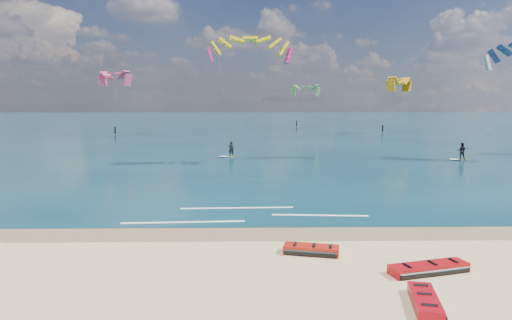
{
  "coord_description": "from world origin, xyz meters",
  "views": [
    {
      "loc": [
        -0.24,
        -18.19,
        6.41
      ],
      "look_at": [
        0.18,
        8.0,
        2.91
      ],
      "focal_mm": 32.0,
      "sensor_mm": 36.0,
      "label": 1
    }
  ],
  "objects_px": {
    "packed_kite_left": "(428,273)",
    "kitesurfer_far": "(502,90)",
    "packed_kite_mid": "(311,254)",
    "kitesurfer_main": "(240,94)",
    "packed_kite_right": "(425,306)"
  },
  "relations": [
    {
      "from": "packed_kite_right",
      "to": "kitesurfer_far",
      "type": "xyz_separation_m",
      "value": [
        20.31,
        33.01,
        7.37
      ]
    },
    {
      "from": "packed_kite_right",
      "to": "packed_kite_left",
      "type": "bearing_deg",
      "value": -12.17
    },
    {
      "from": "packed_kite_mid",
      "to": "packed_kite_right",
      "type": "xyz_separation_m",
      "value": [
        2.88,
        -4.91,
        0.0
      ]
    },
    {
      "from": "packed_kite_left",
      "to": "packed_kite_mid",
      "type": "height_order",
      "value": "packed_kite_mid"
    },
    {
      "from": "packed_kite_left",
      "to": "packed_kite_right",
      "type": "xyz_separation_m",
      "value": [
        -1.2,
        -2.74,
        0.0
      ]
    },
    {
      "from": "packed_kite_mid",
      "to": "kitesurfer_main",
      "type": "bearing_deg",
      "value": 110.12
    },
    {
      "from": "kitesurfer_main",
      "to": "kitesurfer_far",
      "type": "bearing_deg",
      "value": -40.0
    },
    {
      "from": "packed_kite_right",
      "to": "kitesurfer_far",
      "type": "bearing_deg",
      "value": -20.15
    },
    {
      "from": "packed_kite_left",
      "to": "kitesurfer_far",
      "type": "relative_size",
      "value": 0.24
    },
    {
      "from": "packed_kite_mid",
      "to": "kitesurfer_far",
      "type": "xyz_separation_m",
      "value": [
        23.19,
        28.1,
        7.37
      ]
    },
    {
      "from": "kitesurfer_main",
      "to": "packed_kite_mid",
      "type": "bearing_deg",
      "value": -122.74
    },
    {
      "from": "packed_kite_mid",
      "to": "kitesurfer_main",
      "type": "xyz_separation_m",
      "value": [
        -3.44,
        28.25,
        6.91
      ]
    },
    {
      "from": "packed_kite_left",
      "to": "packed_kite_right",
      "type": "bearing_deg",
      "value": -128.57
    },
    {
      "from": "packed_kite_left",
      "to": "kitesurfer_far",
      "type": "xyz_separation_m",
      "value": [
        19.11,
        30.26,
        7.37
      ]
    },
    {
      "from": "packed_kite_left",
      "to": "kitesurfer_main",
      "type": "relative_size",
      "value": 0.24
    }
  ]
}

